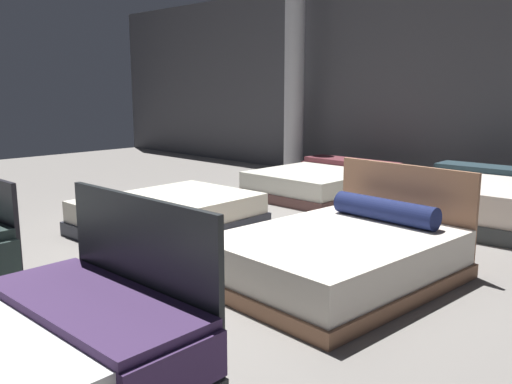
% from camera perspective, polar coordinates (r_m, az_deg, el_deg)
% --- Properties ---
extents(ground_plane, '(18.00, 18.00, 0.02)m').
position_cam_1_polar(ground_plane, '(5.49, -1.64, -6.44)').
color(ground_plane, gray).
extents(showroom_back_wall, '(18.00, 0.06, 3.50)m').
position_cam_1_polar(showroom_back_wall, '(9.16, 20.34, 11.04)').
color(showroom_back_wall, '#47474C').
rests_on(showroom_back_wall, ground_plane).
extents(bed_2, '(1.50, 1.99, 0.39)m').
position_cam_1_polar(bed_2, '(6.36, -9.10, -2.27)').
color(bed_2, '#282B36').
rests_on(bed_2, ground_plane).
extents(bed_3, '(1.64, 2.11, 0.92)m').
position_cam_1_polar(bed_3, '(4.70, 8.89, -6.55)').
color(bed_3, '#97684C').
rests_on(bed_3, ground_plane).
extents(bed_4, '(1.70, 2.09, 0.48)m').
position_cam_1_polar(bed_4, '(8.39, 7.12, 1.10)').
color(bed_4, brown).
rests_on(bed_4, ground_plane).
extents(bed_5, '(1.79, 2.08, 0.59)m').
position_cam_1_polar(bed_5, '(7.26, 22.36, -0.73)').
color(bed_5, '#2D3335').
rests_on(bed_5, ground_plane).
extents(support_pillar, '(0.37, 0.37, 3.50)m').
position_cam_1_polar(support_pillar, '(10.28, 4.04, 11.60)').
color(support_pillar, silver).
rests_on(support_pillar, ground_plane).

